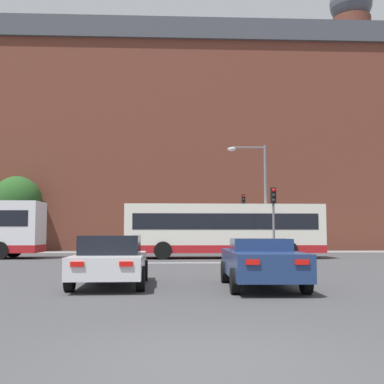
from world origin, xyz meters
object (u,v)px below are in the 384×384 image
Objects in this scene: car_saloon_left at (111,260)px; pedestrian_waiting at (194,239)px; traffic_light_far_right at (244,213)px; pedestrian_walking_east at (272,239)px; car_roadster_right at (261,262)px; street_lamp_junction at (258,188)px; bus_crossing_lead at (224,229)px; traffic_light_near_right at (274,211)px.

car_saloon_left is 2.55× the size of pedestrian_waiting.
traffic_light_far_right reaches higher than car_saloon_left.
pedestrian_waiting is 0.99× the size of pedestrian_walking_east.
traffic_light_far_right reaches higher than car_roadster_right.
car_roadster_right is at bearing -100.24° from street_lamp_junction.
pedestrian_waiting is (-1.29, 9.37, -0.66)m from bus_crossing_lead.
car_saloon_left is at bearing -107.72° from traffic_light_far_right.
pedestrian_waiting is (-3.25, 9.97, -3.08)m from street_lamp_junction.
traffic_light_far_right is at bearing 86.83° from street_lamp_junction.
traffic_light_far_right is 12.45m from traffic_light_near_right.
traffic_light_near_right is 3.83m from street_lamp_junction.
traffic_light_near_right is 12.60m from pedestrian_walking_east.
pedestrian_walking_east is at bearing 73.44° from street_lamp_junction.
car_roadster_right is 24.38m from pedestrian_waiting.
street_lamp_junction reaches higher than pedestrian_waiting.
traffic_light_far_right is at bearing -41.11° from pedestrian_walking_east.
car_roadster_right is 23.65m from traffic_light_far_right.
street_lamp_junction is (6.76, 13.75, 3.36)m from car_saloon_left.
pedestrian_walking_east is (4.56, 8.15, -0.65)m from bus_crossing_lead.
pedestrian_waiting reaches higher than car_saloon_left.
bus_crossing_lead is at bearing 88.93° from car_roadster_right.
pedestrian_waiting is at bearing -47.83° from pedestrian_walking_east.
car_saloon_left is at bearing -116.16° from street_lamp_junction.
bus_crossing_lead reaches higher than pedestrian_walking_east.
traffic_light_near_right is 2.17× the size of pedestrian_walking_east.
street_lamp_junction is (-0.11, 3.51, 1.53)m from traffic_light_near_right.
traffic_light_far_right reaches higher than traffic_light_near_right.
car_roadster_right is at bearing -10.10° from car_saloon_left.
traffic_light_far_right is 2.86m from pedestrian_walking_east.
car_roadster_right is 15.02m from street_lamp_junction.
bus_crossing_lead is (0.64, 15.00, 0.98)m from car_roadster_right.
street_lamp_junction is (2.60, 14.40, 3.40)m from car_roadster_right.
traffic_light_near_right is at bearing 42.43° from pedestrian_walking_east.
car_saloon_left is at bearing 161.53° from bus_crossing_lead.
traffic_light_near_right reaches higher than pedestrian_walking_east.
pedestrian_walking_east is (5.86, -1.22, 0.01)m from pedestrian_waiting.
traffic_light_far_right reaches higher than pedestrian_walking_east.
street_lamp_junction is at bearing -107.02° from bus_crossing_lead.
car_saloon_left is 1.17× the size of traffic_light_near_right.
street_lamp_junction reaches higher than traffic_light_near_right.
pedestrian_walking_east is at bearing 78.70° from car_roadster_right.
traffic_light_far_right reaches higher than bus_crossing_lead.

